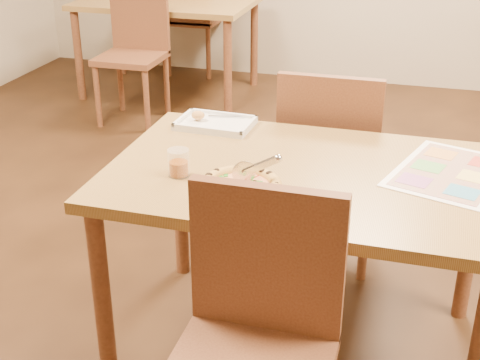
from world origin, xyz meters
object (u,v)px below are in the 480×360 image
(bg_table, at_px, (167,11))
(menu, at_px, (451,172))
(plate, at_px, (240,193))
(pizza_cutter, at_px, (256,168))
(chair_near, at_px, (258,315))
(pizza, at_px, (241,186))
(appetizer_tray, at_px, (214,124))
(glass_tumbler, at_px, (179,164))
(dining_table, at_px, (303,194))
(chair_far, at_px, (330,147))
(bg_chair_far, at_px, (190,8))
(bg_chair_near, at_px, (135,38))

(bg_table, distance_m, menu, 3.39)
(plate, bearing_deg, menu, 29.11)
(menu, bearing_deg, pizza_cutter, -151.90)
(chair_near, xyz_separation_m, bg_table, (-1.60, 3.40, 0.07))
(pizza, height_order, appetizer_tray, appetizer_tray)
(chair_near, relative_size, glass_tumbler, 5.29)
(bg_table, xyz_separation_m, menu, (2.07, -2.68, 0.09))
(dining_table, xyz_separation_m, chair_far, (-0.00, 0.60, -0.07))
(chair_far, xyz_separation_m, appetizer_tray, (-0.42, -0.28, 0.16))
(pizza_cutter, bearing_deg, menu, 2.39)
(chair_near, height_order, pizza_cutter, chair_near)
(menu, bearing_deg, glass_tumbler, -162.81)
(chair_far, bearing_deg, dining_table, 90.00)
(plate, bearing_deg, chair_near, -67.39)
(bg_chair_far, bearing_deg, menu, 123.01)
(dining_table, relative_size, pizza_cutter, 9.54)
(dining_table, relative_size, pizza, 5.13)
(dining_table, bearing_deg, glass_tumbler, -159.39)
(plate, xyz_separation_m, glass_tumbler, (-0.23, 0.08, 0.03))
(pizza, xyz_separation_m, menu, (0.62, 0.34, -0.02))
(dining_table, bearing_deg, pizza, -125.30)
(chair_far, xyz_separation_m, bg_chair_far, (-1.60, 2.70, 0.00))
(bg_chair_near, distance_m, bg_chair_far, 1.10)
(dining_table, bearing_deg, menu, 14.25)
(pizza_cutter, distance_m, menu, 0.67)
(pizza, xyz_separation_m, appetizer_tray, (-0.26, 0.54, -0.02))
(bg_table, xyz_separation_m, appetizer_tray, (1.18, -2.48, 0.10))
(appetizer_tray, height_order, menu, appetizer_tray)
(appetizer_tray, bearing_deg, glass_tumbler, -86.21)
(dining_table, bearing_deg, appetizer_tray, 142.71)
(bg_chair_near, relative_size, bg_chair_far, 1.00)
(dining_table, relative_size, bg_table, 1.00)
(bg_table, bearing_deg, appetizer_tray, -64.52)
(bg_chair_far, height_order, plate, bg_chair_far)
(bg_chair_far, height_order, pizza_cutter, bg_chair_far)
(bg_table, distance_m, bg_chair_far, 0.51)
(bg_table, height_order, appetizer_tray, appetizer_tray)
(dining_table, xyz_separation_m, menu, (0.47, 0.12, 0.09))
(glass_tumbler, bearing_deg, dining_table, 20.61)
(bg_chair_far, height_order, pizza, bg_chair_far)
(chair_near, bearing_deg, dining_table, 90.00)
(chair_far, xyz_separation_m, bg_chair_near, (-1.60, 1.60, 0.00))
(bg_table, xyz_separation_m, bg_chair_far, (0.00, 0.50, -0.07))
(chair_far, distance_m, plate, 0.86)
(bg_chair_far, relative_size, plate, 1.88)
(chair_far, distance_m, bg_table, 2.72)
(appetizer_tray, bearing_deg, menu, -12.67)
(plate, relative_size, menu, 0.54)
(bg_chair_near, bearing_deg, pizza_cutter, -58.18)
(chair_near, bearing_deg, appetizer_tray, 114.41)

